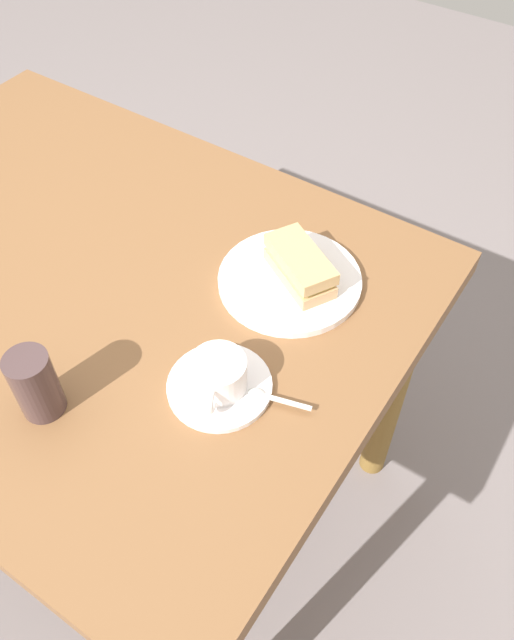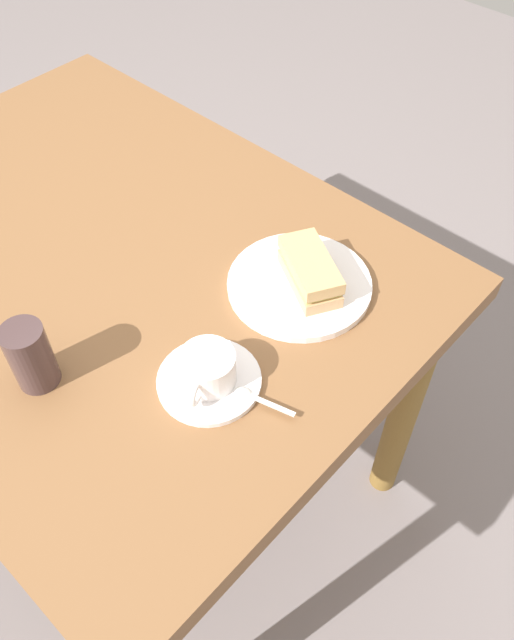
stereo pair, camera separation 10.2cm
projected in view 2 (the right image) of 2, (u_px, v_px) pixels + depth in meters
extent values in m
plane|color=slate|center=(149.00, 453.00, 1.75)|extent=(6.00, 6.00, 0.00)
cube|color=brown|center=(98.00, 259.00, 1.19)|extent=(1.17, 0.87, 0.05)
cylinder|color=brown|center=(405.00, 406.00, 1.43)|extent=(0.06, 0.06, 0.71)
cylinder|color=brown|center=(111.00, 204.00, 1.88)|extent=(0.06, 0.06, 0.71)
cylinder|color=white|center=(299.00, 284.00, 1.11)|extent=(0.25, 0.25, 0.01)
cube|color=tan|center=(309.00, 278.00, 1.09)|extent=(0.15, 0.13, 0.02)
cube|color=#D4C86A|center=(310.00, 271.00, 1.08)|extent=(0.14, 0.12, 0.01)
cube|color=tan|center=(311.00, 264.00, 1.07)|extent=(0.15, 0.13, 0.02)
cylinder|color=white|center=(209.00, 381.00, 0.98)|extent=(0.16, 0.16, 0.01)
cylinder|color=white|center=(208.00, 368.00, 0.96)|extent=(0.08, 0.08, 0.06)
cylinder|color=#AD7148|center=(207.00, 358.00, 0.94)|extent=(0.07, 0.07, 0.01)
torus|color=white|center=(196.00, 394.00, 0.93)|extent=(0.02, 0.04, 0.04)
cube|color=silver|center=(271.00, 405.00, 0.94)|extent=(0.08, 0.03, 0.00)
ellipsoid|color=silver|center=(243.00, 392.00, 0.96)|extent=(0.03, 0.02, 0.01)
cylinder|color=#463332|center=(30.00, 356.00, 0.95)|extent=(0.06, 0.06, 0.11)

